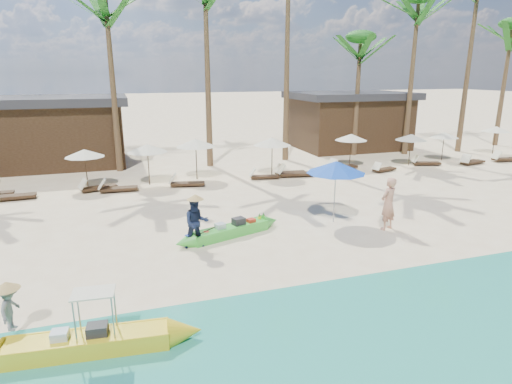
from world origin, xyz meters
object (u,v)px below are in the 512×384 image
object	(u,v)px
yellow_canoe	(88,343)
tourist	(388,204)
blue_umbrella	(336,167)
green_canoe	(230,231)

from	to	relation	value
yellow_canoe	tourist	distance (m)	11.31
yellow_canoe	blue_umbrella	size ratio (longest dim) A/B	2.18
yellow_canoe	tourist	bearing A→B (deg)	28.62
green_canoe	blue_umbrella	size ratio (longest dim) A/B	1.91
tourist	blue_umbrella	size ratio (longest dim) A/B	0.82
green_canoe	yellow_canoe	bearing A→B (deg)	-146.93
green_canoe	yellow_canoe	distance (m)	7.21
yellow_canoe	tourist	world-z (taller)	tourist
tourist	blue_umbrella	xyz separation A→B (m)	(-1.51, 1.37, 1.22)
blue_umbrella	yellow_canoe	bearing A→B (deg)	-146.77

